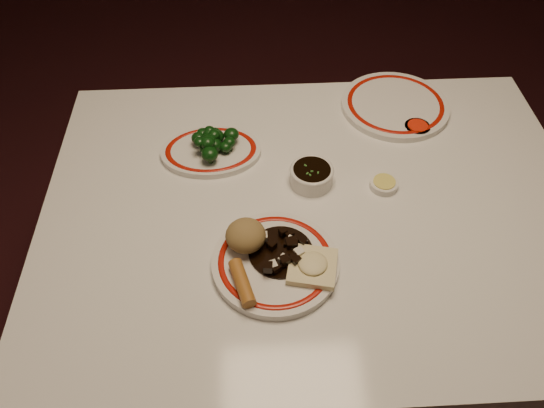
{
  "coord_description": "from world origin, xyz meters",
  "views": [
    {
      "loc": [
        -0.14,
        -0.77,
        1.62
      ],
      "look_at": [
        -0.1,
        -0.04,
        0.8
      ],
      "focal_mm": 35.0,
      "sensor_mm": 36.0,
      "label": 1
    }
  ],
  "objects_px": {
    "dining_table": "(314,231)",
    "main_plate": "(275,262)",
    "fried_wonton": "(313,266)",
    "rice_mound": "(246,236)",
    "spring_roll": "(242,283)",
    "soy_bowl": "(311,176)",
    "broccoli_plate": "(211,151)",
    "broccoli_pile": "(211,141)",
    "stirfry_heap": "(282,252)"
  },
  "relations": [
    {
      "from": "dining_table",
      "to": "main_plate",
      "type": "distance_m",
      "value": 0.21
    },
    {
      "from": "fried_wonton",
      "to": "rice_mound",
      "type": "bearing_deg",
      "value": 152.55
    },
    {
      "from": "rice_mound",
      "to": "spring_roll",
      "type": "bearing_deg",
      "value": -95.41
    },
    {
      "from": "dining_table",
      "to": "spring_roll",
      "type": "height_order",
      "value": "spring_roll"
    },
    {
      "from": "rice_mound",
      "to": "soy_bowl",
      "type": "distance_m",
      "value": 0.24
    },
    {
      "from": "fried_wonton",
      "to": "soy_bowl",
      "type": "relative_size",
      "value": 1.12
    },
    {
      "from": "dining_table",
      "to": "broccoli_plate",
      "type": "relative_size",
      "value": 4.93
    },
    {
      "from": "dining_table",
      "to": "spring_roll",
      "type": "xyz_separation_m",
      "value": [
        -0.17,
        -0.21,
        0.12
      ]
    },
    {
      "from": "dining_table",
      "to": "broccoli_pile",
      "type": "xyz_separation_m",
      "value": [
        -0.23,
        0.18,
        0.13
      ]
    },
    {
      "from": "broccoli_pile",
      "to": "broccoli_plate",
      "type": "bearing_deg",
      "value": -144.85
    },
    {
      "from": "broccoli_pile",
      "to": "rice_mound",
      "type": "bearing_deg",
      "value": -75.69
    },
    {
      "from": "stirfry_heap",
      "to": "broccoli_pile",
      "type": "height_order",
      "value": "broccoli_pile"
    },
    {
      "from": "broccoli_plate",
      "to": "soy_bowl",
      "type": "height_order",
      "value": "soy_bowl"
    },
    {
      "from": "main_plate",
      "to": "rice_mound",
      "type": "bearing_deg",
      "value": 143.29
    },
    {
      "from": "spring_roll",
      "to": "broccoli_plate",
      "type": "bearing_deg",
      "value": 84.47
    },
    {
      "from": "broccoli_pile",
      "to": "soy_bowl",
      "type": "distance_m",
      "value": 0.25
    },
    {
      "from": "stirfry_heap",
      "to": "broccoli_plate",
      "type": "relative_size",
      "value": 0.53
    },
    {
      "from": "main_plate",
      "to": "broccoli_plate",
      "type": "relative_size",
      "value": 1.14
    },
    {
      "from": "rice_mound",
      "to": "main_plate",
      "type": "bearing_deg",
      "value": -36.71
    },
    {
      "from": "fried_wonton",
      "to": "main_plate",
      "type": "bearing_deg",
      "value": 161.27
    },
    {
      "from": "spring_roll",
      "to": "soy_bowl",
      "type": "height_order",
      "value": "spring_roll"
    },
    {
      "from": "broccoli_plate",
      "to": "broccoli_pile",
      "type": "relative_size",
      "value": 2.15
    },
    {
      "from": "broccoli_plate",
      "to": "main_plate",
      "type": "bearing_deg",
      "value": -68.09
    },
    {
      "from": "main_plate",
      "to": "broccoli_pile",
      "type": "relative_size",
      "value": 2.45
    },
    {
      "from": "rice_mound",
      "to": "broccoli_plate",
      "type": "bearing_deg",
      "value": 104.97
    },
    {
      "from": "rice_mound",
      "to": "soy_bowl",
      "type": "relative_size",
      "value": 0.83
    },
    {
      "from": "stirfry_heap",
      "to": "soy_bowl",
      "type": "bearing_deg",
      "value": 69.47
    },
    {
      "from": "broccoli_plate",
      "to": "stirfry_heap",
      "type": "bearing_deg",
      "value": -65.09
    },
    {
      "from": "fried_wonton",
      "to": "spring_roll",
      "type": "bearing_deg",
      "value": -166.05
    },
    {
      "from": "dining_table",
      "to": "soy_bowl",
      "type": "distance_m",
      "value": 0.13
    },
    {
      "from": "fried_wonton",
      "to": "broccoli_plate",
      "type": "xyz_separation_m",
      "value": [
        -0.2,
        0.36,
        -0.02
      ]
    },
    {
      "from": "soy_bowl",
      "to": "rice_mound",
      "type": "bearing_deg",
      "value": -129.34
    },
    {
      "from": "stirfry_heap",
      "to": "broccoli_plate",
      "type": "distance_m",
      "value": 0.35
    },
    {
      "from": "fried_wonton",
      "to": "broccoli_pile",
      "type": "xyz_separation_m",
      "value": [
        -0.2,
        0.36,
        0.01
      ]
    },
    {
      "from": "rice_mound",
      "to": "fried_wonton",
      "type": "relative_size",
      "value": 0.74
    },
    {
      "from": "spring_roll",
      "to": "dining_table",
      "type": "bearing_deg",
      "value": 36.84
    },
    {
      "from": "stirfry_heap",
      "to": "broccoli_pile",
      "type": "relative_size",
      "value": 1.15
    },
    {
      "from": "broccoli_plate",
      "to": "broccoli_pile",
      "type": "xyz_separation_m",
      "value": [
        0.0,
        0.0,
        0.03
      ]
    },
    {
      "from": "broccoli_plate",
      "to": "rice_mound",
      "type": "bearing_deg",
      "value": -75.03
    },
    {
      "from": "rice_mound",
      "to": "broccoli_plate",
      "type": "distance_m",
      "value": 0.3
    },
    {
      "from": "dining_table",
      "to": "broccoli_plate",
      "type": "distance_m",
      "value": 0.31
    },
    {
      "from": "main_plate",
      "to": "rice_mound",
      "type": "xyz_separation_m",
      "value": [
        -0.06,
        0.04,
        0.04
      ]
    },
    {
      "from": "main_plate",
      "to": "soy_bowl",
      "type": "height_order",
      "value": "soy_bowl"
    },
    {
      "from": "spring_roll",
      "to": "stirfry_heap",
      "type": "distance_m",
      "value": 0.11
    },
    {
      "from": "dining_table",
      "to": "broccoli_pile",
      "type": "height_order",
      "value": "broccoli_pile"
    },
    {
      "from": "rice_mound",
      "to": "dining_table",
      "type": "bearing_deg",
      "value": 36.22
    },
    {
      "from": "rice_mound",
      "to": "broccoli_pile",
      "type": "xyz_separation_m",
      "value": [
        -0.08,
        0.29,
        -0.01
      ]
    },
    {
      "from": "broccoli_plate",
      "to": "broccoli_pile",
      "type": "bearing_deg",
      "value": 35.15
    },
    {
      "from": "spring_roll",
      "to": "soy_bowl",
      "type": "bearing_deg",
      "value": 45.05
    },
    {
      "from": "rice_mound",
      "to": "stirfry_heap",
      "type": "xyz_separation_m",
      "value": [
        0.07,
        -0.03,
        -0.02
      ]
    }
  ]
}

